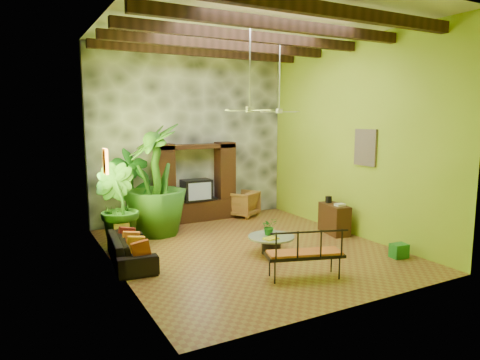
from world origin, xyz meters
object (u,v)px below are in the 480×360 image
wicker_armchair (242,204)px  iron_bench (307,251)px  green_bin (399,251)px  tall_plant_a (133,190)px  tall_plant_c (155,180)px  side_console (334,219)px  tall_plant_b (116,206)px  coffee_table (271,242)px  sofa (131,249)px  ceiling_fan_front (250,100)px  entertainment_center (196,188)px  ceiling_fan_back (279,103)px

wicker_armchair → iron_bench: bearing=42.7°
iron_bench → green_bin: bearing=19.4°
tall_plant_a → tall_plant_c: size_ratio=0.77×
wicker_armchair → side_console: 3.12m
tall_plant_b → coffee_table: (2.93, -2.10, -0.73)m
sofa → tall_plant_c: bearing=-25.0°
ceiling_fan_front → entertainment_center: bearing=86.8°
coffee_table → tall_plant_c: bearing=122.6°
sofa → side_console: bearing=-86.5°
entertainment_center → tall_plant_b: (-2.65, -1.57, 0.03)m
tall_plant_a → ceiling_fan_front: bearing=-61.5°
coffee_table → side_console: side_console is taller
tall_plant_a → side_console: bearing=-30.5°
wicker_armchair → tall_plant_b: tall_plant_b is taller
tall_plant_c → coffee_table: bearing=-57.4°
entertainment_center → tall_plant_c: (-1.50, -0.89, 0.48)m
tall_plant_c → side_console: tall_plant_c is taller
sofa → side_console: side_console is taller
tall_plant_b → side_console: tall_plant_b is taller
entertainment_center → coffee_table: bearing=-85.6°
ceiling_fan_back → tall_plant_c: bearing=161.3°
ceiling_fan_back → tall_plant_c: size_ratio=0.64×
green_bin → sofa: bearing=155.1°
wicker_armchair → green_bin: size_ratio=2.50×
ceiling_fan_front → wicker_armchair: ceiling_fan_front is taller
tall_plant_c → tall_plant_a: bearing=128.4°
ceiling_fan_back → wicker_armchair: 3.50m
green_bin → side_console: bearing=88.2°
wicker_armchair → tall_plant_c: size_ratio=0.30×
sofa → green_bin: sofa is taller
ceiling_fan_front → tall_plant_b: ceiling_fan_front is taller
side_console → ceiling_fan_back: bearing=143.8°
tall_plant_a → coffee_table: bearing=-56.4°
iron_bench → tall_plant_a: bearing=129.9°
entertainment_center → coffee_table: 3.75m
wicker_armchair → side_console: (1.19, -2.88, -0.01)m
coffee_table → ceiling_fan_back: bearing=52.9°
entertainment_center → tall_plant_a: bearing=-170.2°
tall_plant_a → tall_plant_b: tall_plant_a is taller
sofa → wicker_armchair: wicker_armchair is taller
entertainment_center → iron_bench: bearing=-89.6°
tall_plant_b → green_bin: bearing=-35.1°
ceiling_fan_back → side_console: ceiling_fan_back is taller
ceiling_fan_back → side_console: 3.38m
sofa → green_bin: 5.77m
entertainment_center → ceiling_fan_front: bearing=-93.2°
tall_plant_c → iron_bench: tall_plant_c is taller
ceiling_fan_back → coffee_table: (-1.32, -1.74, -3.15)m
ceiling_fan_front → green_bin: (2.78, -1.72, -3.25)m
ceiling_fan_front → sofa: 4.02m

